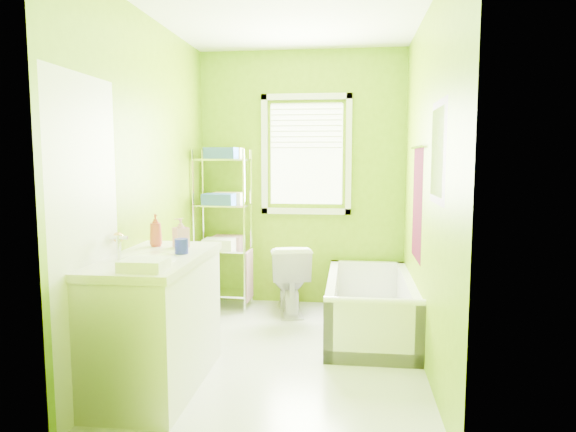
# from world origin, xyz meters

# --- Properties ---
(ground) EXTENTS (2.90, 2.90, 0.00)m
(ground) POSITION_xyz_m (0.00, 0.00, 0.00)
(ground) COLOR silver
(ground) RESTS_ON ground
(room_envelope) EXTENTS (2.14, 2.94, 2.62)m
(room_envelope) POSITION_xyz_m (0.00, 0.00, 1.55)
(room_envelope) COLOR #6E9A07
(room_envelope) RESTS_ON ground
(window) EXTENTS (0.92, 0.05, 1.22)m
(window) POSITION_xyz_m (0.05, 1.42, 1.61)
(window) COLOR white
(window) RESTS_ON ground
(door) EXTENTS (0.09, 0.80, 2.00)m
(door) POSITION_xyz_m (-1.04, -1.00, 1.00)
(door) COLOR white
(door) RESTS_ON ground
(right_wall_decor) EXTENTS (0.04, 1.48, 1.17)m
(right_wall_decor) POSITION_xyz_m (1.04, -0.02, 1.32)
(right_wall_decor) COLOR #460818
(right_wall_decor) RESTS_ON ground
(bathtub) EXTENTS (0.73, 1.57, 0.51)m
(bathtub) POSITION_xyz_m (0.68, 0.57, 0.16)
(bathtub) COLOR white
(bathtub) RESTS_ON ground
(toilet) EXTENTS (0.51, 0.74, 0.69)m
(toilet) POSITION_xyz_m (-0.08, 1.07, 0.34)
(toilet) COLOR white
(toilet) RESTS_ON ground
(vanity) EXTENTS (0.60, 1.17, 1.12)m
(vanity) POSITION_xyz_m (-0.76, -0.67, 0.47)
(vanity) COLOR silver
(vanity) RESTS_ON ground
(wire_shelf_unit) EXTENTS (0.55, 0.44, 1.62)m
(wire_shelf_unit) POSITION_xyz_m (-0.74, 1.17, 0.99)
(wire_shelf_unit) COLOR silver
(wire_shelf_unit) RESTS_ON ground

